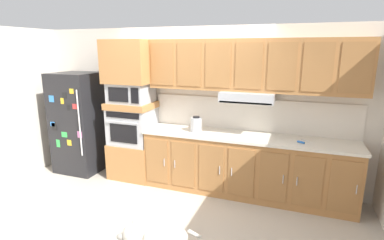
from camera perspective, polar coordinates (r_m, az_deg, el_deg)
The scene contains 16 objects.
ground_plane at distance 4.40m, azimuth -4.87°, elevation -15.99°, with size 9.60×9.60×0.00m, color #B2A899.
back_kitchen_wall at distance 4.94m, azimuth 0.25°, elevation 2.87°, with size 6.20×0.12×2.50m, color beige.
side_panel_left at distance 5.71m, azimuth -31.62°, elevation 2.30°, with size 0.12×7.10×2.50m, color beige.
refrigerator at distance 5.67m, azimuth -20.79°, elevation -0.46°, with size 0.76×0.73×1.76m.
oven_base_cabinet at distance 5.28m, azimuth -10.95°, elevation -7.38°, with size 0.74×0.62×0.60m, color #A8703D.
built_in_oven at distance 5.10m, azimuth -11.27°, elevation -1.07°, with size 0.70×0.62×0.60m.
appliance_mid_shelf at distance 5.03m, azimuth -11.43°, elevation 2.79°, with size 0.74×0.62×0.10m, color #A8703D.
microwave at distance 4.99m, azimuth -11.56°, elevation 5.15°, with size 0.64×0.54×0.32m.
appliance_upper_cabinet at distance 4.95m, azimuth -11.82°, elevation 10.89°, with size 0.74×0.62×0.68m, color #A8703D.
lower_cabinet_run at distance 4.60m, azimuth 10.07°, elevation -8.71°, with size 3.07×0.63×0.88m.
countertop_slab at distance 4.45m, azimuth 10.32°, elevation -3.20°, with size 3.11×0.64×0.04m, color silver.
backsplash_panel at distance 4.66m, azimuth 11.08°, elevation 0.95°, with size 3.11×0.02×0.50m, color silver.
upper_cabinet_with_hood at distance 4.39m, azimuth 11.15°, elevation 9.88°, with size 3.07×0.48×0.88m.
screwdriver at distance 4.30m, azimuth 20.20°, elevation -3.96°, with size 0.16×0.17×0.03m.
electric_kettle at distance 4.55m, azimuth 0.80°, elevation -0.86°, with size 0.17×0.17×0.24m.
dog at distance 3.06m, azimuth -6.46°, elevation -21.74°, with size 0.74×0.44×0.59m.
Camera 1 is at (1.65, -3.46, 2.16)m, focal length 27.88 mm.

